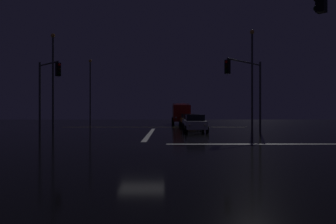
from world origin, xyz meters
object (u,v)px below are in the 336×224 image
at_px(sedan_white, 195,123).
at_px(streetlamp_left_near, 53,75).
at_px(traffic_signal_nw, 47,84).
at_px(box_truck, 181,113).
at_px(sedan_silver, 191,121).
at_px(streetlamp_left_far, 90,87).
at_px(traffic_signal_ne, 247,82).
at_px(streetlamp_right_near, 252,73).
at_px(sedan_orange, 187,120).

xyz_separation_m(sedan_white, streetlamp_left_near, (-14.07, 3.57, 4.79)).
bearing_deg(traffic_signal_nw, box_truck, 61.88).
bearing_deg(sedan_silver, streetlamp_left_far, 137.33).
height_order(traffic_signal_ne, streetlamp_left_far, streetlamp_left_far).
bearing_deg(traffic_signal_nw, traffic_signal_ne, -1.71).
height_order(streetlamp_right_near, streetlamp_left_near, streetlamp_right_near).
bearing_deg(sedan_orange, streetlamp_right_near, -57.82).
distance_m(sedan_silver, streetlamp_right_near, 8.30).
bearing_deg(streetlamp_left_far, traffic_signal_ne, -51.59).
xyz_separation_m(sedan_white, traffic_signal_ne, (3.93, -3.13, 3.46)).
bearing_deg(sedan_orange, box_truck, 94.70).
relative_size(sedan_silver, traffic_signal_nw, 0.72).
distance_m(sedan_orange, streetlamp_right_near, 12.28).
relative_size(sedan_silver, streetlamp_right_near, 0.43).
relative_size(sedan_white, streetlamp_right_near, 0.43).
bearing_deg(traffic_signal_nw, sedan_white, 12.07).
distance_m(sedan_silver, sedan_orange, 6.61).
height_order(sedan_white, streetlamp_left_far, streetlamp_left_far).
height_order(traffic_signal_ne, streetlamp_left_near, streetlamp_left_near).
bearing_deg(sedan_orange, sedan_white, -90.66).
xyz_separation_m(streetlamp_right_near, streetlamp_left_near, (-20.20, -0.00, -0.20)).
distance_m(sedan_silver, streetlamp_left_near, 15.28).
height_order(sedan_silver, box_truck, box_truck).
bearing_deg(traffic_signal_ne, sedan_silver, 111.49).
bearing_deg(traffic_signal_ne, box_truck, 100.71).
bearing_deg(streetlamp_left_near, streetlamp_right_near, 0.00).
xyz_separation_m(sedan_orange, streetlamp_right_near, (5.98, -9.50, 4.99)).
xyz_separation_m(sedan_orange, traffic_signal_nw, (-12.51, -15.71, 3.34)).
distance_m(sedan_white, sedan_orange, 13.07).
height_order(traffic_signal_ne, traffic_signal_nw, traffic_signal_ne).
bearing_deg(sedan_white, streetlamp_right_near, 30.26).
distance_m(sedan_white, streetlamp_left_near, 15.29).
xyz_separation_m(sedan_silver, sedan_orange, (-0.00, 6.61, 0.00)).
xyz_separation_m(streetlamp_right_near, streetlamp_left_far, (-20.20, 16.00, -0.22)).
bearing_deg(streetlamp_left_near, streetlamp_left_far, 90.00).
relative_size(traffic_signal_ne, streetlamp_left_near, 0.63).
xyz_separation_m(traffic_signal_ne, streetlamp_left_near, (-18.00, 6.70, 1.32)).
height_order(sedan_orange, traffic_signal_ne, traffic_signal_ne).
distance_m(traffic_signal_nw, streetlamp_right_near, 19.57).
xyz_separation_m(sedan_silver, box_truck, (-0.55, 13.28, 0.91)).
xyz_separation_m(box_truck, traffic_signal_ne, (4.32, -22.86, 2.56)).
xyz_separation_m(sedan_white, sedan_orange, (0.15, 13.07, 0.00)).
height_order(sedan_white, traffic_signal_ne, traffic_signal_ne).
height_order(traffic_signal_nw, streetlamp_left_far, streetlamp_left_far).
xyz_separation_m(traffic_signal_nw, streetlamp_right_near, (18.48, 6.22, 1.65)).
distance_m(sedan_orange, traffic_signal_ne, 16.99).
height_order(sedan_orange, streetlamp_left_far, streetlamp_left_far).
distance_m(box_truck, traffic_signal_ne, 23.41).
relative_size(box_truck, traffic_signal_ne, 1.36).
relative_size(sedan_silver, sedan_orange, 1.00).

